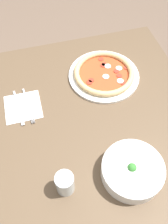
{
  "coord_description": "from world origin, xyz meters",
  "views": [
    {
      "loc": [
        0.15,
        0.53,
        1.63
      ],
      "look_at": [
        -0.01,
        -0.05,
        0.77
      ],
      "focal_mm": 40.0,
      "sensor_mm": 36.0,
      "label": 1
    }
  ],
  "objects_px": {
    "pizza": "(104,74)",
    "glass": "(65,183)",
    "fork": "(28,105)",
    "knife": "(18,106)",
    "bowl": "(132,170)"
  },
  "relations": [
    {
      "from": "bowl",
      "to": "knife",
      "type": "height_order",
      "value": "bowl"
    },
    {
      "from": "bowl",
      "to": "glass",
      "type": "bearing_deg",
      "value": -3.1
    },
    {
      "from": "knife",
      "to": "glass",
      "type": "relative_size",
      "value": 2.07
    },
    {
      "from": "bowl",
      "to": "glass",
      "type": "xyz_separation_m",
      "value": [
        0.24,
        -0.01,
        0.01
      ]
    },
    {
      "from": "pizza",
      "to": "glass",
      "type": "height_order",
      "value": "glass"
    },
    {
      "from": "bowl",
      "to": "knife",
      "type": "relative_size",
      "value": 1.16
    },
    {
      "from": "pizza",
      "to": "fork",
      "type": "xyz_separation_m",
      "value": [
        0.37,
        0.08,
        -0.01
      ]
    },
    {
      "from": "pizza",
      "to": "knife",
      "type": "relative_size",
      "value": 1.73
    },
    {
      "from": "pizza",
      "to": "glass",
      "type": "distance_m",
      "value": 0.56
    },
    {
      "from": "fork",
      "to": "knife",
      "type": "distance_m",
      "value": 0.04
    },
    {
      "from": "bowl",
      "to": "fork",
      "type": "relative_size",
      "value": 1.14
    },
    {
      "from": "fork",
      "to": "pizza",
      "type": "bearing_deg",
      "value": 96.7
    },
    {
      "from": "pizza",
      "to": "knife",
      "type": "xyz_separation_m",
      "value": [
        0.42,
        0.07,
        -0.01
      ]
    },
    {
      "from": "knife",
      "to": "pizza",
      "type": "bearing_deg",
      "value": 94.66
    },
    {
      "from": "knife",
      "to": "bowl",
      "type": "bearing_deg",
      "value": 35.88
    }
  ]
}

